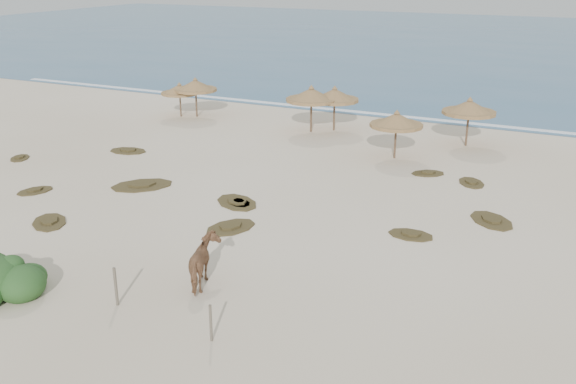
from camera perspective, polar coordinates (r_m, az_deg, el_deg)
name	(u,v)px	position (r m, az deg, el deg)	size (l,w,h in m)	color
ground	(180,247)	(25.92, -9.56, -4.88)	(160.00, 160.00, 0.00)	beige
ocean	(490,43)	(95.70, 17.51, 12.53)	(200.00, 100.00, 0.01)	#2B5D83
foam_line	(381,114)	(48.37, 8.31, 6.84)	(70.00, 0.60, 0.01)	white
palapa_0	(195,86)	(47.23, -8.23, 9.31)	(3.84, 3.84, 2.90)	brown
palapa_1	(180,90)	(47.54, -9.62, 8.94)	(3.53, 3.53, 2.51)	brown
palapa_2	(335,96)	(42.92, 4.16, 8.54)	(3.44, 3.44, 3.02)	brown
palapa_3	(311,95)	(42.39, 2.09, 8.57)	(4.33, 4.33, 3.15)	brown
palapa_4	(397,121)	(37.04, 9.62, 6.27)	(3.86, 3.86, 2.84)	brown
palapa_5	(469,108)	(40.56, 15.81, 7.21)	(3.59, 3.59, 3.05)	brown
horse	(204,263)	(22.51, -7.43, -6.26)	(0.95, 2.08, 1.76)	#966744
fence_post_near	(116,286)	(21.95, -15.06, -8.11)	(0.10, 0.10, 1.36)	#6D6252
fence_post_far	(211,323)	(19.54, -6.88, -11.49)	(0.09, 0.09, 1.22)	#6D6252
scrub_0	(35,191)	(34.01, -21.57, 0.12)	(1.74, 2.08, 0.16)	#4C4121
scrub_1	(142,185)	(33.24, -12.85, 0.61)	(3.62, 3.61, 0.16)	#4C4121
scrub_2	(239,202)	(30.16, -4.39, -0.93)	(1.74, 1.61, 0.16)	#4C4121
scrub_3	(237,202)	(30.22, -4.56, -0.90)	(3.00, 2.73, 0.16)	#4C4121
scrub_4	(411,234)	(27.09, 10.86, -3.73)	(1.91, 1.24, 0.16)	#4C4121
scrub_5	(492,220)	(29.41, 17.64, -2.41)	(2.73, 2.83, 0.16)	#4C4121
scrub_6	(128,151)	(39.55, -14.04, 3.59)	(2.47, 1.79, 0.16)	#4C4121
scrub_7	(428,173)	(35.06, 12.34, 1.65)	(2.12, 1.92, 0.16)	#4C4121
scrub_8	(20,158)	(40.05, -22.74, 2.82)	(1.69, 1.85, 0.16)	#4C4121
scrub_9	(231,227)	(27.45, -5.12, -3.11)	(2.33, 2.77, 0.16)	#4C4121
scrub_10	(471,182)	(34.10, 15.99, 0.82)	(1.93, 2.22, 0.16)	#4C4121
scrub_11	(49,222)	(29.73, -20.45, -2.50)	(2.57, 2.54, 0.16)	#4C4121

